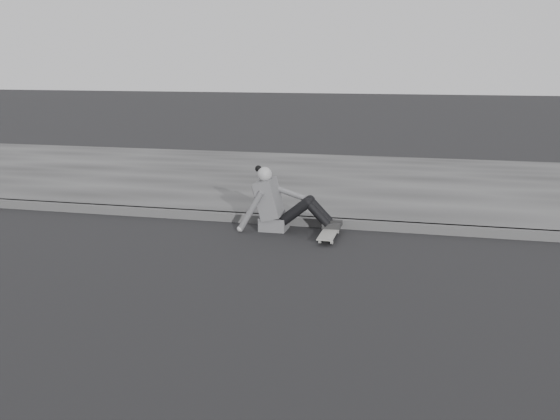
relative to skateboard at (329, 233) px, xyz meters
The scene contains 5 objects.
ground 2.06m from the skateboard, 77.18° to the right, with size 80.00×80.00×0.00m, color black.
curb 0.73m from the skateboard, 51.21° to the left, with size 24.00×0.16×0.12m, color #434343.
sidewalk 3.62m from the skateboard, 82.74° to the left, with size 24.00×6.00×0.12m, color #3B3B3B.
skateboard is the anchor object (origin of this frame).
seated_woman 0.83m from the skateboard, 161.47° to the left, with size 1.38×0.46×0.88m.
Camera 1 is at (0.74, -5.70, 2.23)m, focal length 40.00 mm.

